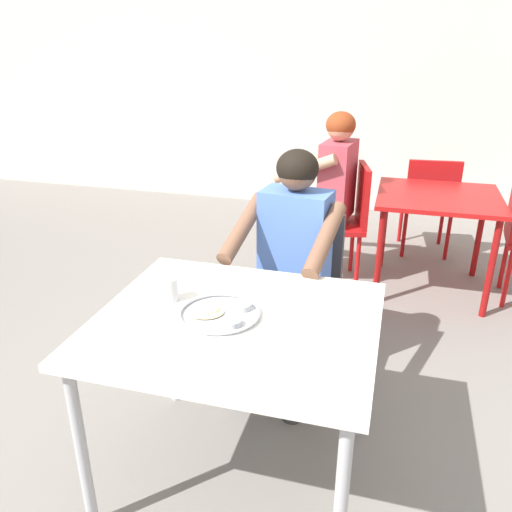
{
  "coord_description": "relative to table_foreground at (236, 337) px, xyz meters",
  "views": [
    {
      "loc": [
        0.58,
        -1.62,
        1.72
      ],
      "look_at": [
        0.07,
        0.21,
        0.91
      ],
      "focal_mm": 36.32,
      "sensor_mm": 36.0,
      "label": 1
    }
  ],
  "objects": [
    {
      "name": "chair_red_far",
      "position": [
        0.79,
        2.73,
        -0.2
      ],
      "size": [
        0.46,
        0.47,
        0.83
      ],
      "color": "#A91214",
      "rests_on": "ground"
    },
    {
      "name": "diner_foreground",
      "position": [
        0.04,
        0.73,
        0.06
      ],
      "size": [
        0.55,
        0.59,
        1.23
      ],
      "color": "#3B3B3B",
      "rests_on": "ground"
    },
    {
      "name": "thali_tray",
      "position": [
        -0.06,
        0.0,
        0.09
      ],
      "size": [
        0.31,
        0.31,
        0.03
      ],
      "color": "#B7BABF",
      "rests_on": "table_foreground"
    },
    {
      "name": "table_background_red",
      "position": [
        0.81,
        2.05,
        -0.06
      ],
      "size": [
        0.82,
        0.78,
        0.71
      ],
      "color": "#B71414",
      "rests_on": "ground"
    },
    {
      "name": "drinking_cup",
      "position": [
        -0.29,
        0.07,
        0.13
      ],
      "size": [
        0.07,
        0.07,
        0.1
      ],
      "color": "silver",
      "rests_on": "table_foreground"
    },
    {
      "name": "chair_red_left",
      "position": [
        0.18,
        2.04,
        -0.18
      ],
      "size": [
        0.5,
        0.47,
        0.88
      ],
      "color": "#B41415",
      "rests_on": "ground"
    },
    {
      "name": "patron_background",
      "position": [
        0.02,
        2.06,
        0.06
      ],
      "size": [
        0.59,
        0.55,
        1.24
      ],
      "color": "#3F3F3F",
      "rests_on": "ground"
    },
    {
      "name": "back_wall",
      "position": [
        -0.06,
        3.9,
        1.02
      ],
      "size": [
        12.0,
        0.12,
        3.4
      ],
      "primitive_type": "cube",
      "color": "silver",
      "rests_on": "ground"
    },
    {
      "name": "chair_foreground",
      "position": [
        0.06,
        0.95,
        -0.18
      ],
      "size": [
        0.47,
        0.49,
        0.85
      ],
      "color": "#3F3F44",
      "rests_on": "ground"
    },
    {
      "name": "table_foreground",
      "position": [
        0.0,
        0.0,
        0.0
      ],
      "size": [
        1.03,
        0.89,
        0.76
      ],
      "color": "silver",
      "rests_on": "ground"
    },
    {
      "name": "ground_plane",
      "position": [
        -0.06,
        0.04,
        -0.7
      ],
      "size": [
        12.0,
        12.0,
        0.05
      ],
      "primitive_type": "cube",
      "color": "slate"
    }
  ]
}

